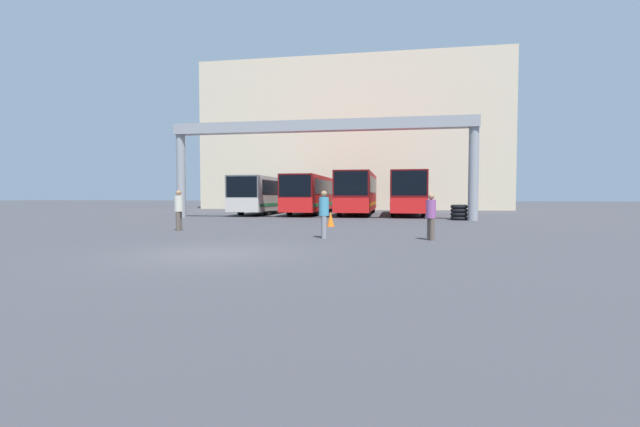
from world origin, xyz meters
TOP-DOWN VIEW (x-y plane):
  - ground_plane at (0.00, 0.00)m, footprint 200.00×200.00m
  - building_backdrop at (0.00, 40.31)m, footprint 33.35×12.00m
  - overhead_gantry at (0.00, 16.47)m, footprint 19.69×0.80m
  - bus_slot_0 at (-5.78, 24.06)m, footprint 2.47×12.17m
  - bus_slot_1 at (-1.93, 24.10)m, footprint 2.47×12.26m
  - bus_slot_2 at (1.93, 23.63)m, footprint 2.51×11.32m
  - bus_slot_3 at (5.78, 23.49)m, footprint 2.50×11.04m
  - pedestrian_mid_right at (2.33, 4.53)m, footprint 0.36×0.36m
  - pedestrian_near_left at (6.10, 4.53)m, footprint 0.34×0.34m
  - pedestrian_near_right at (-4.50, 6.71)m, footprint 0.37×0.37m
  - traffic_cone at (1.72, 10.28)m, footprint 0.38×0.38m
  - tire_stack at (8.82, 17.03)m, footprint 1.04×1.04m

SIDE VIEW (x-z plane):
  - ground_plane at x=0.00m, z-range 0.00..0.00m
  - traffic_cone at x=1.72m, z-range 0.00..0.73m
  - tire_stack at x=8.82m, z-range 0.00..0.96m
  - pedestrian_near_left at x=6.10m, z-range 0.05..1.66m
  - pedestrian_mid_right at x=2.33m, z-range 0.05..1.78m
  - pedestrian_near_right at x=-4.50m, z-range 0.05..1.83m
  - bus_slot_0 at x=-5.78m, z-range 0.23..3.21m
  - bus_slot_1 at x=-1.93m, z-range 0.23..3.28m
  - bus_slot_3 at x=5.78m, z-range 0.25..3.51m
  - bus_slot_2 at x=1.93m, z-range 0.25..3.52m
  - overhead_gantry at x=0.00m, z-range 1.97..8.32m
  - building_backdrop at x=0.00m, z-range 0.00..16.31m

